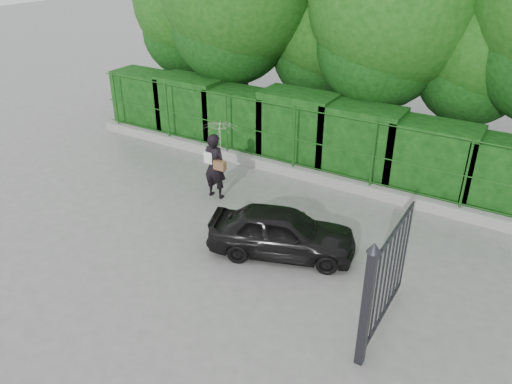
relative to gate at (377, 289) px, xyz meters
The scene contains 7 objects.
ground 4.81m from the gate, behind, with size 80.00×80.00×0.00m, color gray.
kerb 7.04m from the gate, 131.36° to the left, with size 14.00×0.25×0.30m, color #9E9E99.
fence 6.82m from the gate, 129.97° to the left, with size 14.13×0.06×1.80m.
hedge 7.79m from the gate, 126.91° to the left, with size 14.20×1.20×2.17m.
gate is the anchor object (origin of this frame).
woman 6.14m from the gate, 149.84° to the left, with size 0.94×0.93×2.11m.
car 3.15m from the gate, 147.94° to the left, with size 1.28×3.19×1.09m, color black.
Camera 1 is at (6.24, -7.22, 6.35)m, focal length 35.00 mm.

